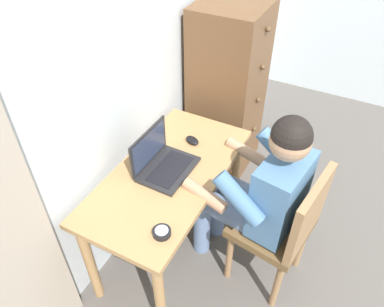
{
  "coord_description": "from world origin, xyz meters",
  "views": [
    {
      "loc": [
        -1.63,
        1.03,
        2.16
      ],
      "look_at": [
        -0.25,
        1.74,
        0.81
      ],
      "focal_mm": 34.37,
      "sensor_mm": 36.0,
      "label": 1
    }
  ],
  "objects_px": {
    "laptop": "(162,161)",
    "computer_mouse": "(192,140)",
    "dresser": "(227,92)",
    "desk": "(169,186)",
    "chair": "(284,226)",
    "person_seated": "(258,190)",
    "desk_clock": "(162,232)"
  },
  "relations": [
    {
      "from": "desk",
      "to": "dresser",
      "type": "relative_size",
      "value": 0.85
    },
    {
      "from": "chair",
      "to": "desk_clock",
      "type": "height_order",
      "value": "chair"
    },
    {
      "from": "chair",
      "to": "laptop",
      "type": "xyz_separation_m",
      "value": [
        -0.09,
        0.73,
        0.26
      ]
    },
    {
      "from": "person_seated",
      "to": "dresser",
      "type": "bearing_deg",
      "value": 32.45
    },
    {
      "from": "person_seated",
      "to": "desk_clock",
      "type": "bearing_deg",
      "value": 149.07
    },
    {
      "from": "desk",
      "to": "chair",
      "type": "relative_size",
      "value": 1.27
    },
    {
      "from": "chair",
      "to": "desk_clock",
      "type": "bearing_deg",
      "value": 134.84
    },
    {
      "from": "laptop",
      "to": "person_seated",
      "type": "bearing_deg",
      "value": -78.18
    },
    {
      "from": "chair",
      "to": "desk_clock",
      "type": "relative_size",
      "value": 10.0
    },
    {
      "from": "dresser",
      "to": "person_seated",
      "type": "bearing_deg",
      "value": -147.55
    },
    {
      "from": "person_seated",
      "to": "desk_clock",
      "type": "relative_size",
      "value": 13.53
    },
    {
      "from": "chair",
      "to": "person_seated",
      "type": "distance_m",
      "value": 0.26
    },
    {
      "from": "desk",
      "to": "chair",
      "type": "distance_m",
      "value": 0.69
    },
    {
      "from": "chair",
      "to": "computer_mouse",
      "type": "distance_m",
      "value": 0.74
    },
    {
      "from": "person_seated",
      "to": "chair",
      "type": "bearing_deg",
      "value": -98.08
    },
    {
      "from": "laptop",
      "to": "desk_clock",
      "type": "bearing_deg",
      "value": -149.31
    },
    {
      "from": "dresser",
      "to": "desk",
      "type": "bearing_deg",
      "value": -176.34
    },
    {
      "from": "dresser",
      "to": "chair",
      "type": "xyz_separation_m",
      "value": [
        -0.91,
        -0.74,
        -0.16
      ]
    },
    {
      "from": "chair",
      "to": "computer_mouse",
      "type": "height_order",
      "value": "chair"
    },
    {
      "from": "desk",
      "to": "dresser",
      "type": "xyz_separation_m",
      "value": [
        1.01,
        0.06,
        0.07
      ]
    },
    {
      "from": "computer_mouse",
      "to": "desk",
      "type": "bearing_deg",
      "value": -155.32
    },
    {
      "from": "dresser",
      "to": "chair",
      "type": "distance_m",
      "value": 1.19
    },
    {
      "from": "chair",
      "to": "laptop",
      "type": "height_order",
      "value": "laptop"
    },
    {
      "from": "chair",
      "to": "person_seated",
      "type": "bearing_deg",
      "value": 81.92
    },
    {
      "from": "desk",
      "to": "laptop",
      "type": "xyz_separation_m",
      "value": [
        0.01,
        0.05,
        0.16
      ]
    },
    {
      "from": "computer_mouse",
      "to": "laptop",
      "type": "bearing_deg",
      "value": -164.38
    },
    {
      "from": "dresser",
      "to": "computer_mouse",
      "type": "bearing_deg",
      "value": -174.81
    },
    {
      "from": "dresser",
      "to": "desk_clock",
      "type": "height_order",
      "value": "dresser"
    },
    {
      "from": "laptop",
      "to": "computer_mouse",
      "type": "relative_size",
      "value": 3.44
    },
    {
      "from": "laptop",
      "to": "computer_mouse",
      "type": "xyz_separation_m",
      "value": [
        0.29,
        -0.05,
        -0.04
      ]
    },
    {
      "from": "desk",
      "to": "chair",
      "type": "height_order",
      "value": "chair"
    },
    {
      "from": "dresser",
      "to": "laptop",
      "type": "distance_m",
      "value": 1.0
    }
  ]
}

